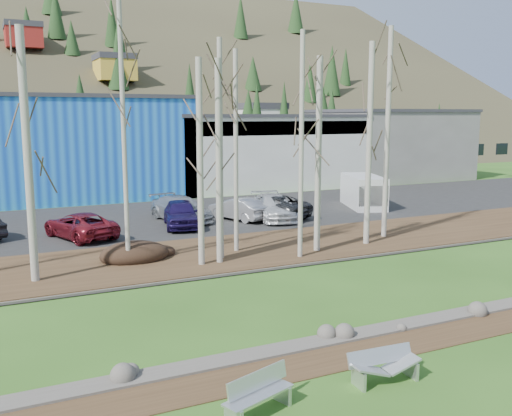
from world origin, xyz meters
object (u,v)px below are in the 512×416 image
car_2 (80,225)px  car_6 (270,206)px  car_3 (181,209)px  bench_damaged (384,366)px  car_4 (181,213)px  car_5 (238,209)px  bench_intact (258,394)px  car_7 (273,207)px  van_white (364,192)px

car_2 → car_6: bearing=165.4°
car_2 → car_3: (6.52, 2.50, 0.07)m
bench_damaged → car_4: size_ratio=0.40×
car_4 → car_6: 6.20m
car_3 → car_5: (3.39, -1.26, -0.06)m
bench_intact → car_7: size_ratio=0.36×
bench_intact → car_5: car_5 is taller
bench_damaged → car_5: car_5 is taller
car_6 → car_7: bearing=61.0°
car_2 → van_white: bearing=165.8°
bench_damaged → car_6: bearing=74.0°
bench_damaged → car_2: (-4.36, 20.46, 0.41)m
car_5 → car_6: 2.19m
car_3 → car_7: bearing=-31.2°
car_6 → car_7: car_7 is taller
car_7 → car_5: bearing=174.5°
bench_damaged → car_5: (5.55, 21.69, 0.42)m
bench_intact → car_5: size_ratio=0.45×
bench_damaged → car_3: bearing=88.4°
bench_intact → bench_damaged: size_ratio=1.01×
car_4 → van_white: van_white is taller
car_6 → bench_intact: bearing=38.5°
car_4 → car_5: 4.05m
car_5 → car_7: car_7 is taller
van_white → car_4: bearing=-154.3°
bench_damaged → car_7: bearing=73.6°
car_7 → car_3: bearing=173.5°
bench_intact → car_3: bearing=57.3°
bench_damaged → van_white: van_white is taller
car_5 → van_white: (10.21, 0.67, 0.43)m
car_4 → car_6: size_ratio=0.86×
bench_damaged → car_7: car_7 is taller
car_4 → car_7: (6.13, -0.10, -0.03)m
bench_damaged → car_2: size_ratio=0.38×
car_6 → car_3: bearing=-38.5°
bench_intact → car_7: car_7 is taller
car_2 → van_white: 20.21m
car_2 → van_white: van_white is taller
car_7 → van_white: size_ratio=0.96×
car_2 → car_5: car_5 is taller
car_2 → car_6: size_ratio=0.91×
car_5 → bench_intact: bearing=46.3°
car_3 → car_6: (5.57, -1.45, -0.01)m
bench_intact → car_7: bearing=43.1°
car_3 → van_white: (13.60, -0.60, 0.36)m
car_2 → car_3: 6.98m
bench_intact → car_6: size_ratio=0.35×
car_3 → car_4: 1.99m
car_2 → car_3: car_3 is taller
car_2 → car_5: (9.91, 1.23, 0.01)m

